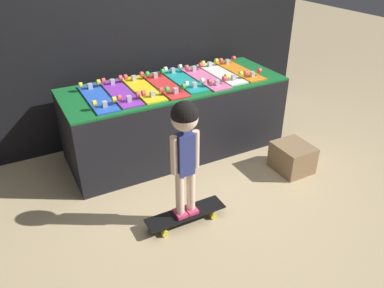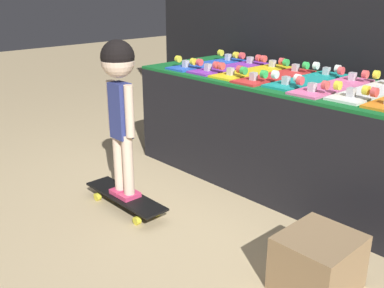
{
  "view_description": "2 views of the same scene",
  "coord_description": "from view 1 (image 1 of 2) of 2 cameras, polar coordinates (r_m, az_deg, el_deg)",
  "views": [
    {
      "loc": [
        -1.49,
        -2.6,
        2.08
      ],
      "look_at": [
        -0.18,
        -0.15,
        0.47
      ],
      "focal_mm": 35.0,
      "sensor_mm": 36.0,
      "label": 1
    },
    {
      "loc": [
        1.73,
        -1.97,
        1.36
      ],
      "look_at": [
        -0.15,
        -0.2,
        0.43
      ],
      "focal_mm": 42.0,
      "sensor_mm": 36.0,
      "label": 2
    }
  ],
  "objects": [
    {
      "name": "skateboard_on_floor",
      "position": [
        3.08,
        -0.97,
        -10.69
      ],
      "size": [
        0.66,
        0.18,
        0.09
      ],
      "color": "black",
      "rests_on": "ground_plane"
    },
    {
      "name": "skateboard_orange_on_rack",
      "position": [
        4.11,
        7.19,
        11.17
      ],
      "size": [
        0.2,
        0.72,
        0.09
      ],
      "color": "orange",
      "rests_on": "display_rack"
    },
    {
      "name": "skateboard_teal_on_rack",
      "position": [
        3.8,
        -1.36,
        9.81
      ],
      "size": [
        0.2,
        0.72,
        0.09
      ],
      "color": "teal",
      "rests_on": "display_rack"
    },
    {
      "name": "child",
      "position": [
        2.67,
        -1.1,
        0.74
      ],
      "size": [
        0.23,
        0.2,
        0.97
      ],
      "rotation": [
        0.0,
        0.0,
        0.0
      ],
      "color": "#E03D6B",
      "rests_on": "skateboard_on_floor"
    },
    {
      "name": "skateboard_purple_on_rack",
      "position": [
        3.55,
        -10.86,
        7.78
      ],
      "size": [
        0.2,
        0.72,
        0.09
      ],
      "color": "purple",
      "rests_on": "display_rack"
    },
    {
      "name": "storage_box",
      "position": [
        3.79,
        15.03,
        -1.99
      ],
      "size": [
        0.32,
        0.36,
        0.27
      ],
      "color": "#8E704C",
      "rests_on": "ground_plane"
    },
    {
      "name": "skateboard_white_on_rack",
      "position": [
        4.01,
        4.44,
        10.79
      ],
      "size": [
        0.2,
        0.72,
        0.09
      ],
      "color": "white",
      "rests_on": "display_rack"
    },
    {
      "name": "skateboard_blue_on_rack",
      "position": [
        3.49,
        -14.24,
        6.96
      ],
      "size": [
        0.2,
        0.72,
        0.09
      ],
      "color": "blue",
      "rests_on": "display_rack"
    },
    {
      "name": "display_rack",
      "position": [
        3.89,
        -2.56,
        4.0
      ],
      "size": [
        2.21,
        0.83,
        0.75
      ],
      "color": "black",
      "rests_on": "ground_plane"
    },
    {
      "name": "skateboard_pink_on_rack",
      "position": [
        3.86,
        1.96,
        10.11
      ],
      "size": [
        0.2,
        0.72,
        0.09
      ],
      "color": "pink",
      "rests_on": "display_rack"
    },
    {
      "name": "back_wall",
      "position": [
        4.14,
        -6.48,
        16.56
      ],
      "size": [
        3.86,
        0.1,
        2.25
      ],
      "color": "black",
      "rests_on": "ground_plane"
    },
    {
      "name": "ground_plane",
      "position": [
        3.65,
        1.43,
        -4.73
      ],
      "size": [
        16.0,
        16.0,
        0.0
      ],
      "primitive_type": "plane",
      "color": "tan"
    },
    {
      "name": "skateboard_yellow_on_rack",
      "position": [
        3.62,
        -7.5,
        8.47
      ],
      "size": [
        0.2,
        0.72,
        0.09
      ],
      "color": "yellow",
      "rests_on": "display_rack"
    },
    {
      "name": "skateboard_red_on_rack",
      "position": [
        3.67,
        -4.14,
        9.0
      ],
      "size": [
        0.2,
        0.72,
        0.09
      ],
      "color": "red",
      "rests_on": "display_rack"
    }
  ]
}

